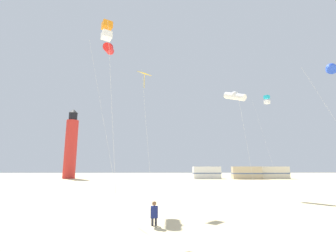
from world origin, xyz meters
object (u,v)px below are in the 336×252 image
(kite_tube_blue, at_px, (331,69))
(rv_van_white, at_px, (207,173))
(lighthouse_distant, at_px, (71,145))
(rv_van_cream, at_px, (274,173))
(kite_tube_scarlet, at_px, (109,49))
(rv_van_tan, at_px, (246,173))
(kite_diamond_gold, at_px, (144,79))
(kite_flyer_standing, at_px, (154,213))
(kite_box_cyan, at_px, (267,100))
(kite_box_orange, at_px, (107,31))
(kite_tube_white, at_px, (235,96))

(kite_tube_blue, height_order, rv_van_white, kite_tube_blue)
(lighthouse_distant, xyz_separation_m, rv_van_cream, (48.22, -1.84, -6.45))
(kite_tube_scarlet, distance_m, rv_van_tan, 43.29)
(rv_van_tan, xyz_separation_m, rv_van_cream, (6.98, 1.26, 0.00))
(rv_van_tan, bearing_deg, kite_diamond_gold, -115.43)
(rv_van_white, height_order, rv_van_tan, same)
(kite_flyer_standing, distance_m, kite_tube_blue, 18.57)
(rv_van_cream, bearing_deg, kite_diamond_gold, -127.45)
(kite_flyer_standing, height_order, kite_box_cyan, kite_box_cyan)
(kite_tube_scarlet, xyz_separation_m, lighthouse_distant, (-17.34, 37.31, -5.05))
(kite_box_orange, bearing_deg, rv_van_white, 71.13)
(kite_box_cyan, distance_m, rv_van_white, 27.36)
(kite_flyer_standing, xyz_separation_m, kite_tube_scarlet, (-4.35, 7.44, 12.27))
(kite_tube_blue, bearing_deg, rv_van_tan, 81.53)
(kite_box_orange, bearing_deg, kite_tube_scarlet, 102.25)
(rv_van_tan, bearing_deg, rv_van_white, 171.80)
(lighthouse_distant, bearing_deg, kite_box_cyan, -35.79)
(kite_tube_scarlet, relative_size, rv_van_white, 2.10)
(kite_tube_scarlet, bearing_deg, kite_diamond_gold, -20.43)
(kite_tube_white, bearing_deg, kite_tube_blue, -40.24)
(kite_box_cyan, distance_m, kite_tube_blue, 12.37)
(kite_tube_scarlet, height_order, kite_tube_blue, kite_tube_scarlet)
(kite_box_orange, relative_size, kite_box_cyan, 0.97)
(kite_tube_white, height_order, rv_van_tan, kite_tube_white)
(kite_box_orange, distance_m, rv_van_white, 44.71)
(kite_tube_scarlet, bearing_deg, kite_tube_white, 19.06)
(rv_van_cream, bearing_deg, rv_van_white, 176.79)
(lighthouse_distant, relative_size, rv_van_cream, 2.60)
(kite_flyer_standing, height_order, kite_tube_scarlet, kite_tube_scarlet)
(kite_flyer_standing, relative_size, kite_box_orange, 0.10)
(rv_van_white, bearing_deg, kite_box_orange, -109.58)
(lighthouse_distant, bearing_deg, rv_van_cream, -2.19)
(kite_tube_white, relative_size, rv_van_white, 1.66)
(rv_van_cream, bearing_deg, kite_flyer_standing, -122.21)
(lighthouse_distant, xyz_separation_m, rv_van_white, (32.52, -1.10, -6.45))
(rv_van_tan, bearing_deg, kite_tube_white, -106.42)
(kite_tube_scarlet, relative_size, kite_tube_white, 1.27)
(kite_flyer_standing, relative_size, rv_van_tan, 0.18)
(kite_tube_scarlet, height_order, kite_box_cyan, kite_tube_scarlet)
(kite_tube_scarlet, height_order, rv_van_tan, kite_tube_scarlet)
(kite_box_orange, bearing_deg, kite_flyer_standing, -36.72)
(kite_tube_white, height_order, rv_van_white, kite_tube_white)
(kite_flyer_standing, relative_size, lighthouse_distant, 0.07)
(kite_tube_blue, distance_m, rv_van_white, 38.66)
(kite_box_orange, xyz_separation_m, rv_van_cream, (29.79, 40.48, -10.01))
(kite_tube_blue, relative_size, lighthouse_distant, 0.68)
(rv_van_white, distance_m, rv_van_tan, 8.95)
(kite_flyer_standing, xyz_separation_m, kite_tube_blue, (14.29, 6.29, 10.06))
(kite_diamond_gold, relative_size, rv_van_cream, 1.60)
(kite_tube_scarlet, height_order, lighthouse_distant, lighthouse_distant)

